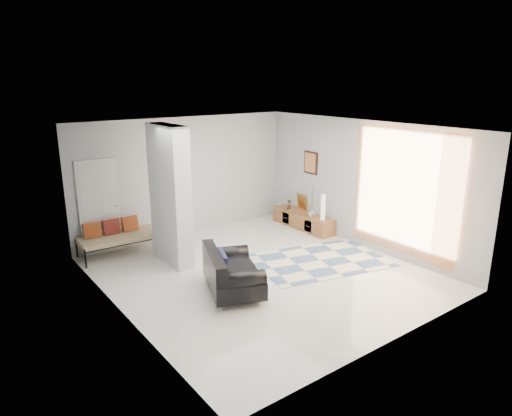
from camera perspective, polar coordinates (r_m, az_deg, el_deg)
floor at (r=8.94m, az=0.77°, el=-8.15°), size 6.00×6.00×0.00m
ceiling at (r=8.21m, az=0.85°, el=10.00°), size 6.00×6.00×0.00m
wall_back at (r=10.94m, az=-8.80°, el=3.87°), size 6.00×0.00×6.00m
wall_front at (r=6.47m, az=17.24°, el=-5.14°), size 6.00×0.00×6.00m
wall_left at (r=7.21m, az=-16.86°, el=-2.94°), size 0.00×6.00×6.00m
wall_right at (r=10.33m, az=13.04°, el=2.93°), size 0.00×6.00×6.00m
partition_column at (r=9.24m, az=-10.72°, el=1.56°), size 0.35×1.20×2.80m
hallway_door at (r=10.21m, az=-19.04°, el=0.12°), size 0.85×0.06×2.04m
curtain at (r=9.57m, az=17.96°, el=1.86°), size 0.00×2.55×2.55m
wall_art at (r=11.33m, az=6.86°, el=5.65°), size 0.04×0.45×0.55m
media_console at (r=11.54m, az=5.90°, el=-1.52°), size 0.45×1.86×0.80m
loveseat at (r=8.09m, az=-3.30°, el=-8.07°), size 1.33×1.67×0.76m
daybed at (r=10.16m, az=-16.65°, el=-3.30°), size 1.78×0.82×0.77m
area_rug at (r=9.62m, az=8.02°, el=-6.49°), size 3.02×2.37×0.01m
cylinder_lamp at (r=10.91m, az=8.37°, el=0.07°), size 0.11×0.11×0.60m
bronze_figurine at (r=11.77m, az=4.17°, el=0.48°), size 0.13×0.13×0.24m
vase at (r=11.18m, az=6.96°, el=-0.61°), size 0.18×0.18×0.18m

